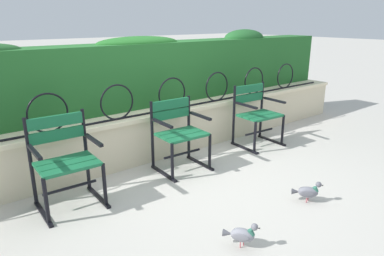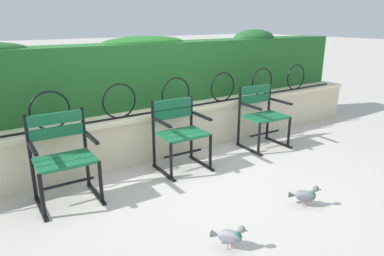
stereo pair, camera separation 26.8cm
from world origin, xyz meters
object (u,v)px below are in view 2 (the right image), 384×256
object	(u,v)px
park_chair_centre	(180,131)
pigeon_near_chairs	(229,236)
pigeon_far_side	(305,195)
park_chair_right	(262,114)
park_chair_left	(63,155)

from	to	relation	value
park_chair_centre	pigeon_near_chairs	xyz separation A→B (m)	(-0.54, -1.56, -0.34)
pigeon_near_chairs	pigeon_far_side	size ratio (longest dim) A/B	1.06
park_chair_centre	park_chair_right	size ratio (longest dim) A/B	0.97
park_chair_centre	pigeon_near_chairs	bearing A→B (deg)	-109.08
park_chair_right	pigeon_far_side	bearing A→B (deg)	-120.90
park_chair_centre	park_chair_right	bearing A→B (deg)	-0.15
pigeon_far_side	park_chair_left	bearing A→B (deg)	142.09
park_chair_left	park_chair_centre	world-z (taller)	park_chair_left
park_chair_left	park_chair_centre	bearing A→B (deg)	1.45
park_chair_left	park_chair_right	distance (m)	2.72
park_chair_centre	pigeon_far_side	distance (m)	1.58
park_chair_centre	pigeon_far_side	xyz separation A→B (m)	(0.48, -1.47, -0.34)
park_chair_left	pigeon_far_side	distance (m)	2.36
park_chair_centre	pigeon_near_chairs	size ratio (longest dim) A/B	3.21
park_chair_left	park_chair_right	size ratio (longest dim) A/B	1.03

